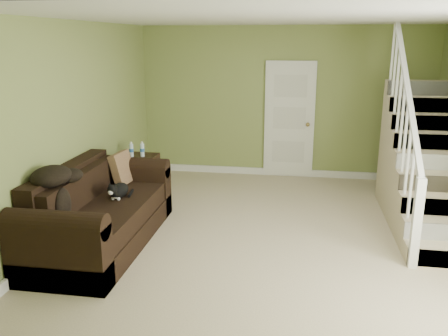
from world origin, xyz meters
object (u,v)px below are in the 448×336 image
(sofa, at_px, (98,215))
(banana, at_px, (99,222))
(side_table, at_px, (139,175))
(cat, at_px, (118,191))

(sofa, bearing_deg, banana, -64.18)
(side_table, relative_size, cat, 1.74)
(banana, bearing_deg, side_table, 72.63)
(side_table, xyz_separation_m, cat, (0.31, -1.60, 0.28))
(cat, bearing_deg, side_table, 106.19)
(side_table, height_order, cat, side_table)
(side_table, bearing_deg, sofa, -86.01)
(side_table, height_order, banana, side_table)
(cat, relative_size, banana, 2.93)
(cat, xyz_separation_m, banana, (0.11, -0.82, -0.07))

